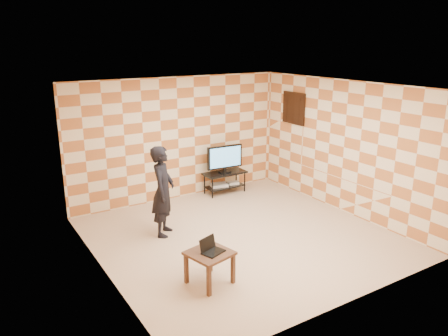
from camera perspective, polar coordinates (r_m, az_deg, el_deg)
The scene contains 14 objects.
floor at distance 8.06m, azimuth 2.29°, elevation -8.89°, with size 5.00×5.00×0.00m, color tan.
wall_back at distance 9.69m, azimuth -5.99°, elevation 3.82°, with size 5.00×0.02×2.70m, color beige.
wall_front at distance 5.81m, azimuth 16.52°, elevation -5.42°, with size 5.00×0.02×2.70m, color beige.
wall_left at distance 6.57m, azimuth -15.93°, elevation -2.84°, with size 0.02×5.00×2.70m, color beige.
wall_right at distance 9.19m, azimuth 15.39°, elevation 2.64°, with size 0.02×5.00×2.70m, color beige.
ceiling at distance 7.33m, azimuth 2.53°, elevation 10.56°, with size 5.00×5.00×0.02m, color white.
wall_art at distance 10.15m, azimuth 9.10°, elevation 7.73°, with size 0.04×0.72×0.72m.
tv_stand at distance 10.14m, azimuth 0.10°, elevation -1.28°, with size 1.00×0.45×0.50m.
tv at distance 10.00m, azimuth 0.11°, elevation 1.37°, with size 0.87×0.18×0.63m.
dvd_player at distance 10.14m, azimuth -0.65°, elevation -2.24°, with size 0.38×0.27×0.06m, color silver.
game_console at distance 10.30m, azimuth 1.21°, elevation -1.97°, with size 0.24×0.18×0.06m, color silver.
side_table at distance 6.46m, azimuth -1.90°, elevation -11.61°, with size 0.69×0.69×0.50m.
laptop at distance 6.40m, azimuth -1.71°, elevation -10.49°, with size 0.38×0.34×0.21m.
person at distance 7.92m, azimuth -7.98°, elevation -3.01°, with size 0.61×0.40×1.66m, color black.
Camera 1 is at (-4.14, -6.01, 3.44)m, focal length 35.00 mm.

